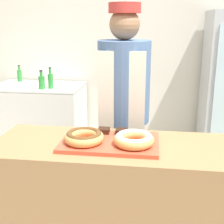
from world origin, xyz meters
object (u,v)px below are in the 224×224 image
chest_freezer (40,120)px  bottle_green_b_b (20,75)px  serving_tray (110,142)px  donut_chocolate_glaze (84,136)px  donut_light_glaze (134,139)px  bottle_green (42,82)px  bottle_green_b (51,80)px  brownie_back_right (121,131)px  baker_person (124,112)px  brownie_back_left (104,131)px

chest_freezer → bottle_green_b_b: (-0.32, 0.22, 0.52)m
serving_tray → donut_chocolate_glaze: bearing=-162.2°
donut_light_glaze → bottle_green: bearing=125.9°
bottle_green_b → bottle_green_b_b: bearing=145.5°
donut_chocolate_glaze → bottle_green_b_b: bottle_green_b_b is taller
bottle_green_b_b → brownie_back_right: bearing=-50.5°
bottle_green → bottle_green_b_b: size_ratio=1.03×
donut_chocolate_glaze → chest_freezer: bearing=118.5°
baker_person → serving_tray: bearing=-92.3°
serving_tray → brownie_back_left: size_ratio=8.22×
donut_chocolate_glaze → baker_person: size_ratio=0.14×
baker_person → bottle_green_b_b: (-1.47, 1.35, 0.04)m
baker_person → bottle_green_b: bearing=133.6°
brownie_back_left → bottle_green_b: bottle_green_b is taller
donut_chocolate_glaze → chest_freezer: donut_chocolate_glaze is taller
chest_freezer → bottle_green_b: 0.59m
brownie_back_left → serving_tray: bearing=-66.1°
brownie_back_left → chest_freezer: brownie_back_left is taller
serving_tray → bottle_green_b_b: bearing=126.4°
serving_tray → donut_chocolate_glaze: 0.17m
brownie_back_left → bottle_green_b: (-0.85, 1.46, 0.05)m
donut_light_glaze → donut_chocolate_glaze: bearing=180.0°
baker_person → bottle_green_b_b: baker_person is taller
donut_light_glaze → chest_freezer: donut_light_glaze is taller
brownie_back_left → bottle_green_b_b: bottle_green_b_b is taller
chest_freezer → bottle_green: bottle_green is taller
serving_tray → brownie_back_right: 0.15m
donut_chocolate_glaze → donut_light_glaze: bearing=0.0°
serving_tray → donut_chocolate_glaze: size_ratio=2.48×
donut_chocolate_glaze → bottle_green: 1.81m
bottle_green_b_b → serving_tray: bearing=-53.6°
bottle_green → donut_chocolate_glaze: bearing=-62.0°
serving_tray → baker_person: size_ratio=0.34×
bottle_green → brownie_back_left: bearing=-56.3°
bottle_green → bottle_green_b: bearing=24.5°
brownie_back_right → baker_person: 0.48m
bottle_green → bottle_green_b_b: bearing=137.2°
serving_tray → bottle_green: 1.85m
bottle_green_b_b → baker_person: bearing=-42.6°
donut_chocolate_glaze → donut_light_glaze: 0.31m
bottle_green_b → bottle_green: bearing=-155.5°
donut_light_glaze → brownie_back_left: donut_light_glaze is taller
donut_light_glaze → bottle_green: size_ratio=1.14×
bottle_green_b_b → brownie_back_left: bearing=-52.8°
chest_freezer → baker_person: bearing=-44.4°
donut_light_glaze → bottle_green_b_b: bearing=128.5°
donut_chocolate_glaze → bottle_green_b: bearing=114.8°
donut_chocolate_glaze → donut_light_glaze: (0.31, 0.00, 0.00)m
brownie_back_right → baker_person: size_ratio=0.04×
brownie_back_right → bottle_green: 1.77m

